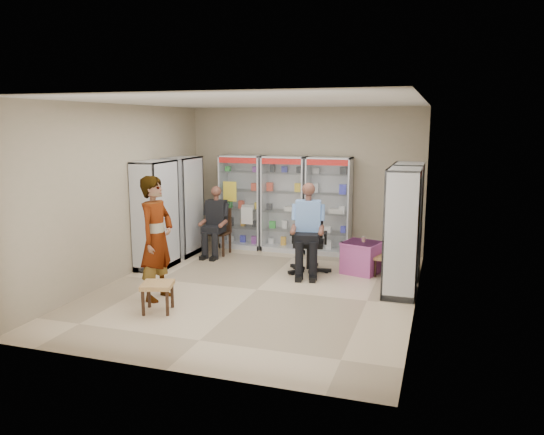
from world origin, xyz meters
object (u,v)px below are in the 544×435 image
(cabinet_back_right, at_px, (329,206))
(woven_stool_a, at_px, (385,266))
(wooden_chair, at_px, (218,232))
(woven_stool_b, at_px, (158,297))
(seated_shopkeeper, at_px, (308,231))
(cabinet_right_near, at_px, (402,232))
(cabinet_back_left, at_px, (242,202))
(standing_man, at_px, (156,238))
(cabinet_left_far, at_px, (183,206))
(cabinet_right_far, at_px, (407,220))
(cabinet_left_near, at_px, (156,215))
(office_chair, at_px, (309,240))
(cabinet_back_mid, at_px, (284,204))
(pink_trunk, at_px, (361,257))

(cabinet_back_right, relative_size, woven_stool_a, 5.59)
(wooden_chair, xyz_separation_m, woven_stool_a, (3.45, -0.55, -0.29))
(wooden_chair, distance_m, woven_stool_a, 3.51)
(woven_stool_b, bearing_deg, seated_shopkeeper, 58.73)
(cabinet_right_near, height_order, seated_shopkeeper, cabinet_right_near)
(cabinet_back_left, bearing_deg, standing_man, -90.13)
(cabinet_left_far, relative_size, woven_stool_b, 4.68)
(cabinet_back_right, height_order, wooden_chair, cabinet_back_right)
(standing_man, bearing_deg, cabinet_right_far, -51.29)
(cabinet_left_near, bearing_deg, cabinet_right_far, 101.41)
(cabinet_left_near, bearing_deg, office_chair, 101.10)
(woven_stool_b, bearing_deg, cabinet_back_mid, 80.80)
(cabinet_right_near, bearing_deg, wooden_chair, 68.36)
(seated_shopkeeper, bearing_deg, standing_man, -142.01)
(woven_stool_b, bearing_deg, pink_trunk, 49.39)
(wooden_chair, bearing_deg, cabinet_right_far, -6.04)
(cabinet_left_near, relative_size, seated_shopkeeper, 1.30)
(cabinet_right_far, bearing_deg, cabinet_left_near, 101.41)
(cabinet_back_left, distance_m, cabinet_left_near, 2.23)
(cabinet_back_left, bearing_deg, cabinet_left_near, -114.61)
(standing_man, bearing_deg, cabinet_right_near, -65.04)
(cabinet_left_near, height_order, seated_shopkeeper, cabinet_left_near)
(cabinet_back_mid, distance_m, cabinet_left_near, 2.77)
(cabinet_back_right, distance_m, woven_stool_b, 4.50)
(cabinet_back_left, xyz_separation_m, wooden_chair, (-0.25, -0.73, -0.53))
(cabinet_back_mid, height_order, wooden_chair, cabinet_back_mid)
(cabinet_left_far, height_order, wooden_chair, cabinet_left_far)
(cabinet_left_far, height_order, woven_stool_b, cabinet_left_far)
(wooden_chair, bearing_deg, woven_stool_a, -9.06)
(wooden_chair, bearing_deg, pink_trunk, -9.22)
(pink_trunk, bearing_deg, cabinet_right_far, 6.76)
(cabinet_back_left, relative_size, cabinet_back_right, 1.00)
(cabinet_left_far, bearing_deg, cabinet_back_right, 108.19)
(cabinet_right_far, height_order, cabinet_left_near, same)
(cabinet_back_right, bearing_deg, cabinet_right_near, -53.84)
(cabinet_right_far, distance_m, office_chair, 1.76)
(office_chair, xyz_separation_m, woven_stool_a, (1.35, 0.20, -0.43))
(cabinet_back_left, bearing_deg, cabinet_back_mid, 0.00)
(wooden_chair, relative_size, woven_stool_b, 2.20)
(woven_stool_a, bearing_deg, cabinet_right_far, 24.47)
(cabinet_back_left, xyz_separation_m, office_chair, (1.85, -1.48, -0.39))
(cabinet_right_far, bearing_deg, wooden_chair, 83.96)
(cabinet_back_mid, distance_m, pink_trunk, 2.30)
(cabinet_back_right, height_order, woven_stool_b, cabinet_back_right)
(pink_trunk, distance_m, woven_stool_b, 3.82)
(cabinet_back_mid, xyz_separation_m, woven_stool_a, (2.25, -1.28, -0.82))
(cabinet_left_near, xyz_separation_m, pink_trunk, (3.70, 0.81, -0.72))
(wooden_chair, distance_m, office_chair, 2.24)
(woven_stool_a, bearing_deg, cabinet_back_right, 135.44)
(woven_stool_a, bearing_deg, cabinet_back_mid, 150.36)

